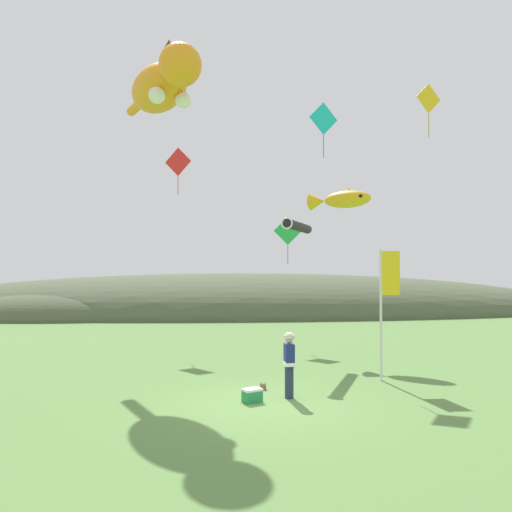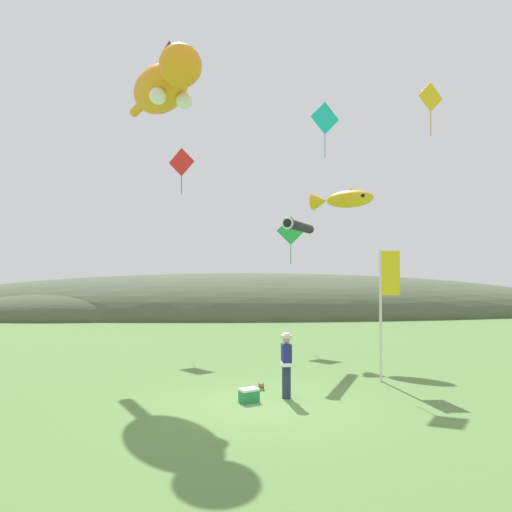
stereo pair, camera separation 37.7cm
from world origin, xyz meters
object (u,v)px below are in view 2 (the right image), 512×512
object	(u,v)px
kite_spool	(261,386)
kite_diamond_red	(182,162)
kite_diamond_green	(291,231)
kite_diamond_teal	(325,119)
festival_banner_pole	(385,295)
picnic_cooler	(249,395)
kite_fish_windsock	(343,199)
festival_attendant	(286,363)
kite_giant_cat	(164,86)
kite_tube_streamer	(299,226)
kite_diamond_gold	(430,98)

from	to	relation	value
kite_spool	kite_diamond_red	xyz separation A→B (m)	(-3.40, 9.99, 8.64)
kite_diamond_red	kite_diamond_green	distance (m)	6.45
kite_diamond_teal	kite_diamond_green	distance (m)	5.82
kite_diamond_teal	kite_diamond_green	bearing A→B (deg)	102.53
kite_diamond_teal	kite_diamond_red	bearing A→B (deg)	138.77
festival_banner_pole	kite_diamond_green	distance (m)	8.39
picnic_cooler	kite_fish_windsock	bearing A→B (deg)	61.31
picnic_cooler	festival_attendant	bearing A→B (deg)	17.83
festival_attendant	festival_banner_pole	bearing A→B (deg)	29.68
picnic_cooler	kite_giant_cat	bearing A→B (deg)	119.15
festival_attendant	kite_fish_windsock	size ratio (longest dim) A/B	0.66
kite_fish_windsock	kite_giant_cat	bearing A→B (deg)	-162.49
kite_fish_windsock	kite_diamond_red	distance (m)	8.38
festival_attendant	kite_diamond_green	size ratio (longest dim) A/B	0.79
festival_attendant	kite_tube_streamer	world-z (taller)	kite_tube_streamer
kite_diamond_teal	kite_tube_streamer	bearing A→B (deg)	176.37
kite_fish_windsock	kite_diamond_green	size ratio (longest dim) A/B	1.20
kite_diamond_green	festival_banner_pole	bearing A→B (deg)	-74.62
kite_giant_cat	kite_tube_streamer	xyz separation A→B (m)	(5.17, 0.53, -5.24)
kite_giant_cat	kite_tube_streamer	size ratio (longest dim) A/B	1.91
kite_tube_streamer	kite_giant_cat	bearing A→B (deg)	-174.13
kite_fish_windsock	festival_attendant	bearing A→B (deg)	-113.39
kite_tube_streamer	kite_diamond_gold	size ratio (longest dim) A/B	1.54
kite_giant_cat	kite_fish_windsock	distance (m)	8.59
kite_tube_streamer	festival_attendant	bearing A→B (deg)	-100.96
kite_giant_cat	kite_diamond_red	distance (m)	6.09
kite_giant_cat	kite_tube_streamer	bearing A→B (deg)	5.87
festival_attendant	kite_diamond_red	bearing A→B (deg)	110.20
kite_diamond_gold	kite_diamond_teal	distance (m)	3.93
festival_attendant	kite_giant_cat	bearing A→B (deg)	128.51
kite_diamond_gold	festival_banner_pole	bearing A→B (deg)	-135.77
kite_fish_windsock	kite_diamond_green	xyz separation A→B (m)	(-1.99, 2.18, -1.21)
kite_fish_windsock	kite_diamond_red	bearing A→B (deg)	153.87
picnic_cooler	kite_giant_cat	world-z (taller)	kite_giant_cat
festival_banner_pole	kite_diamond_red	bearing A→B (deg)	129.09
kite_diamond_gold	kite_diamond_green	world-z (taller)	kite_diamond_gold
festival_attendant	kite_spool	size ratio (longest dim) A/B	8.09
festival_attendant	kite_diamond_green	world-z (taller)	kite_diamond_green
picnic_cooler	kite_diamond_green	world-z (taller)	kite_diamond_green
kite_diamond_gold	kite_diamond_red	distance (m)	11.94
kite_tube_streamer	kite_diamond_red	size ratio (longest dim) A/B	1.34
festival_banner_pole	kite_diamond_teal	distance (m)	7.73
kite_tube_streamer	kite_diamond_teal	xyz separation A→B (m)	(1.01, -0.06, 4.22)
kite_spool	kite_tube_streamer	world-z (taller)	kite_tube_streamer
picnic_cooler	kite_diamond_gold	distance (m)	12.69
kite_spool	kite_diamond_teal	xyz separation A→B (m)	(2.75, 4.61, 9.28)
festival_attendant	kite_diamond_red	xyz separation A→B (m)	(-4.04, 10.98, 7.79)
kite_spool	kite_diamond_red	distance (m)	13.64
kite_spool	kite_diamond_teal	size ratio (longest dim) A/B	0.10
kite_diamond_green	kite_diamond_gold	bearing A→B (deg)	-49.23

